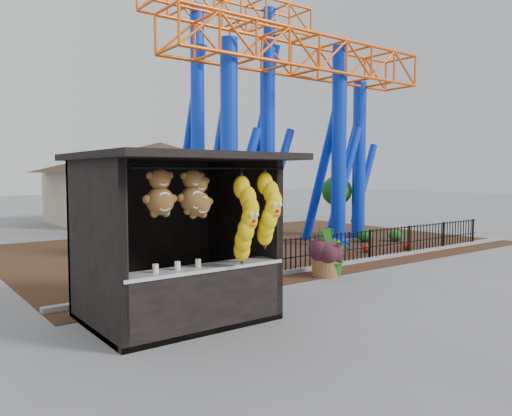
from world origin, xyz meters
TOP-DOWN VIEW (x-y plane):
  - ground at (0.00, 0.00)m, footprint 120.00×120.00m
  - mulch_bed at (4.00, 8.00)m, footprint 18.00×12.00m
  - curb at (4.00, 3.00)m, footprint 18.00×0.18m
  - prize_booth at (-2.99, 0.90)m, footprint 3.50×3.40m
  - picket_fence at (4.90, 3.00)m, footprint 12.20×0.06m
  - roller_coaster at (5.12, 8.23)m, footprint 11.00×6.37m
  - terracotta_planter at (2.02, 2.18)m, footprint 0.97×0.97m
  - planter_foliage at (2.02, 2.18)m, footprint 0.70×0.70m
  - potted_plant at (2.18, 2.05)m, footprint 1.06×0.98m
  - landscaping at (4.78, 5.67)m, footprint 8.57×4.42m
  - pavilion at (6.00, 20.00)m, footprint 15.00×15.00m

SIDE VIEW (x-z plane):
  - ground at x=0.00m, z-range 0.00..0.00m
  - mulch_bed at x=4.00m, z-range 0.00..0.02m
  - curb at x=4.00m, z-range 0.00..0.12m
  - terracotta_planter at x=2.02m, z-range 0.00..0.57m
  - landscaping at x=4.78m, z-range -0.03..0.61m
  - potted_plant at x=2.18m, z-range 0.00..0.97m
  - picket_fence at x=4.90m, z-range 0.00..1.00m
  - planter_foliage at x=2.02m, z-range 0.57..1.21m
  - prize_booth at x=-2.99m, z-range -0.03..3.09m
  - pavilion at x=6.00m, z-range 0.67..5.47m
  - roller_coaster at x=5.12m, z-range 1.03..11.85m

